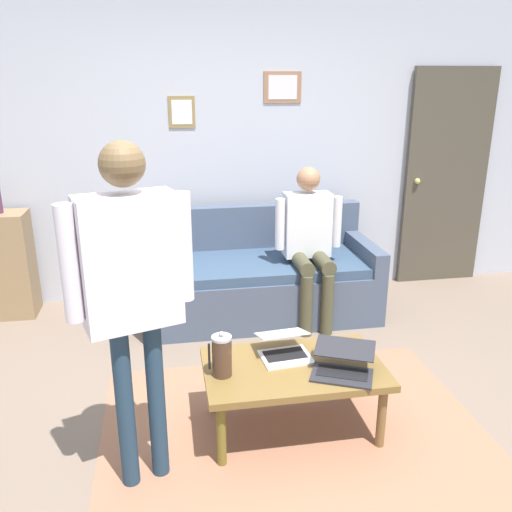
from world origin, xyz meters
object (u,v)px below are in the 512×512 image
french_press (222,356)px  interior_door (446,179)px  laptop_center (343,365)px  person_seated (309,237)px  couch (259,279)px  coffee_table (293,373)px  laptop_left (284,349)px  side_shelf (6,265)px  person_standing (131,278)px

french_press → interior_door: bearing=-138.1°
laptop_center → person_seated: bearing=-98.2°
couch → french_press: size_ratio=7.43×
interior_door → french_press: 3.28m
coffee_table → person_seated: bearing=-108.2°
laptop_left → laptop_center: 0.36m
laptop_left → side_shelf: (1.98, -1.84, -0.01)m
interior_door → side_shelf: size_ratio=2.28×
laptop_center → interior_door: bearing=-128.0°
couch → french_press: 1.76m
side_shelf → person_seated: 2.55m
side_shelf → person_seated: size_ratio=0.70×
coffee_table → laptop_center: 0.29m
interior_door → person_seated: 1.73m
person_seated → interior_door: bearing=-155.1°
laptop_left → person_standing: 1.09m
coffee_table → person_standing: bearing=18.1°
person_standing → person_seated: person_standing is taller
laptop_left → french_press: french_press is taller
couch → coffee_table: 1.65m
interior_door → french_press: (2.41, 2.17, -0.50)m
interior_door → coffee_table: 3.00m
coffee_table → french_press: (0.41, 0.03, 0.16)m
interior_door → side_shelf: (4.02, 0.17, -0.58)m
interior_door → couch: bearing=14.4°
french_press → person_standing: size_ratio=0.15×
coffee_table → laptop_center: (-0.25, 0.12, 0.09)m
side_shelf → couch: bearing=171.5°
couch → coffee_table: couch is taller
person_standing → person_seated: size_ratio=1.33×
couch → coffee_table: (0.10, 1.64, 0.06)m
laptop_center → person_standing: 1.26m
interior_door → person_seated: interior_door is taller
side_shelf → person_standing: (-1.18, 2.23, 0.64)m
coffee_table → interior_door: bearing=-133.3°
couch → laptop_left: couch is taller
laptop_center → person_standing: person_standing is taller
interior_door → coffee_table: bearing=46.7°
laptop_left → laptop_center: (-0.27, 0.24, -0.00)m
person_standing → coffee_table: bearing=-161.9°
person_seated → person_standing: bearing=52.5°
couch → person_standing: person_standing is taller
french_press → person_seated: bearing=-121.1°
side_shelf → person_standing: 2.60m
interior_door → person_seated: size_ratio=1.60×
couch → french_press: (0.50, 1.68, 0.22)m
coffee_table → side_shelf: 2.81m
couch → side_shelf: 2.14m
coffee_table → laptop_left: bearing=-76.6°
coffee_table → laptop_left: size_ratio=3.07×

